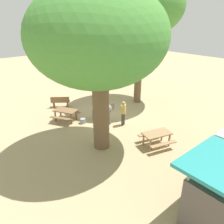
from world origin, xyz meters
TOP-DOWN VIEW (x-y plane):
  - ground_plane at (0.00, 0.00)m, footprint 60.00×60.00m
  - elephant at (0.34, -0.00)m, footprint 1.27×1.87m
  - person_handler at (-0.20, 1.56)m, footprint 0.49×0.32m
  - shade_tree_main at (-3.94, -0.81)m, footprint 6.29×5.76m
  - shade_tree_secondary at (2.36, 2.65)m, footprint 6.42×5.89m
  - wooden_bench at (1.45, -3.73)m, footprint 1.36×1.16m
  - picnic_table_near at (0.08, 4.49)m, footprint 1.85×1.83m
  - picnic_table_far at (2.28, -1.37)m, footprint 2.03×2.04m
  - market_stall_teal at (2.48, 9.02)m, footprint 2.50×2.50m
  - feed_bucket at (1.64, -0.33)m, footprint 0.36×0.36m

SIDE VIEW (x-z plane):
  - ground_plane at x=0.00m, z-range 0.00..0.00m
  - feed_bucket at x=1.64m, z-range 0.00..0.32m
  - wooden_bench at x=1.45m, z-range 0.03..0.91m
  - picnic_table_near at x=0.08m, z-range 0.20..0.98m
  - picnic_table_far at x=2.28m, z-range 0.20..0.98m
  - elephant at x=0.34m, z-range 0.18..1.49m
  - person_handler at x=-0.20m, z-range 0.14..1.76m
  - market_stall_teal at x=2.48m, z-range -0.12..2.40m
  - shade_tree_secondary at x=2.36m, z-range 1.59..9.44m
  - shade_tree_main at x=-3.94m, z-range 2.42..11.80m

